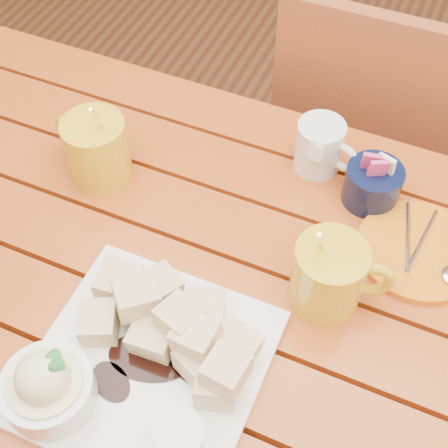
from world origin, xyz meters
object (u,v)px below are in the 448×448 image
at_px(chair_far, 377,149).
at_px(coffee_mug_left, 96,148).
at_px(dessert_plate, 132,364).
at_px(table, 183,311).
at_px(coffee_mug_right, 330,275).
at_px(orange_saucer, 419,251).

bearing_deg(chair_far, coffee_mug_left, 50.98).
height_order(dessert_plate, coffee_mug_left, coffee_mug_left).
relative_size(table, dessert_plate, 4.13).
xyz_separation_m(table, coffee_mug_left, (-0.21, 0.13, 0.17)).
bearing_deg(table, coffee_mug_right, 13.43).
bearing_deg(coffee_mug_right, table, 175.37).
distance_m(coffee_mug_right, chair_far, 0.63).
relative_size(coffee_mug_left, chair_far, 0.18).
bearing_deg(coffee_mug_left, chair_far, 66.33).
bearing_deg(coffee_mug_right, dessert_plate, -149.95).
xyz_separation_m(coffee_mug_left, orange_saucer, (0.52, 0.05, -0.05)).
bearing_deg(coffee_mug_left, coffee_mug_right, 3.97).
relative_size(table, coffee_mug_right, 7.28).
distance_m(table, orange_saucer, 0.38).
relative_size(dessert_plate, chair_far, 0.32).
xyz_separation_m(dessert_plate, coffee_mug_right, (0.19, 0.21, 0.02)).
relative_size(orange_saucer, chair_far, 0.20).
height_order(coffee_mug_left, coffee_mug_right, coffee_mug_left).
height_order(table, coffee_mug_right, coffee_mug_right).
bearing_deg(dessert_plate, table, 95.94).
bearing_deg(orange_saucer, coffee_mug_right, -129.06).
xyz_separation_m(coffee_mug_right, orange_saucer, (0.10, 0.13, -0.05)).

